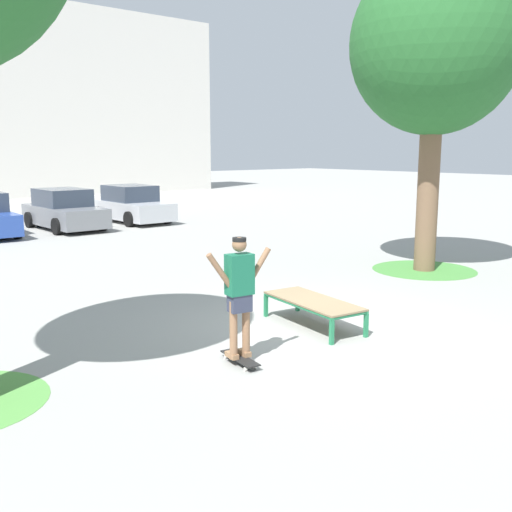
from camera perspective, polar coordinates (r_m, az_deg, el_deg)
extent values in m
plane|color=#999993|center=(10.15, 5.64, -6.74)|extent=(120.00, 120.00, 0.00)
cube|color=#237A4C|center=(10.63, 0.96, -4.84)|extent=(0.07, 0.07, 0.38)
cube|color=#237A4C|center=(11.01, 4.02, -4.32)|extent=(0.07, 0.07, 0.38)
cube|color=#237A4C|center=(9.20, 7.27, -7.32)|extent=(0.07, 0.07, 0.38)
cube|color=#237A4C|center=(9.65, 10.51, -6.59)|extent=(0.07, 0.07, 0.38)
cylinder|color=#237A4C|center=(9.84, 3.89, -4.80)|extent=(0.31, 1.89, 0.05)
cylinder|color=#237A4C|center=(10.26, 7.07, -4.23)|extent=(0.31, 1.89, 0.05)
cylinder|color=#237A4C|center=(10.76, 2.52, -3.47)|extent=(0.76, 0.15, 0.05)
cylinder|color=#237A4C|center=(9.36, 8.97, -5.69)|extent=(0.76, 0.15, 0.05)
cube|color=#847051|center=(10.03, 5.52, -4.29)|extent=(1.01, 1.99, 0.03)
cube|color=black|center=(8.39, -1.55, -9.75)|extent=(0.31, 0.82, 0.02)
cylinder|color=silver|center=(8.61, -2.94, -9.64)|extent=(0.04, 0.06, 0.06)
cylinder|color=silver|center=(8.68, -2.06, -9.47)|extent=(0.04, 0.06, 0.06)
cylinder|color=silver|center=(8.15, -1.01, -10.79)|extent=(0.04, 0.06, 0.06)
cylinder|color=silver|center=(8.22, -0.10, -10.60)|extent=(0.04, 0.06, 0.06)
cylinder|color=#8E6647|center=(8.21, -2.18, -7.13)|extent=(0.11, 0.11, 0.82)
cube|color=#99704C|center=(8.37, -2.33, -9.49)|extent=(0.13, 0.25, 0.07)
cylinder|color=#8E6647|center=(8.31, -0.97, -6.92)|extent=(0.11, 0.11, 0.82)
cube|color=#99704C|center=(8.47, -1.13, -9.26)|extent=(0.13, 0.25, 0.07)
cube|color=#33384C|center=(8.16, -1.58, -4.52)|extent=(0.33, 0.24, 0.24)
cube|color=#196647|center=(8.07, -1.59, -1.77)|extent=(0.39, 0.27, 0.56)
cylinder|color=#8E6647|center=(7.91, -3.48, -1.46)|extent=(0.41, 0.14, 0.52)
cylinder|color=#8E6647|center=(8.20, 0.22, -1.01)|extent=(0.41, 0.14, 0.52)
sphere|color=#8E6647|center=(7.99, -1.61, 1.11)|extent=(0.20, 0.20, 0.20)
cylinder|color=black|center=(7.98, -1.61, 1.61)|extent=(0.19, 0.19, 0.05)
cylinder|color=brown|center=(15.06, 16.15, 5.56)|extent=(0.51, 0.51, 3.67)
ellipsoid|color=#235B28|center=(15.21, 16.84, 18.89)|extent=(3.97, 3.97, 4.17)
cylinder|color=#47893D|center=(15.31, 15.81, -1.27)|extent=(2.53, 2.53, 0.01)
cylinder|color=black|center=(21.40, -21.95, 2.36)|extent=(0.24, 0.61, 0.60)
cube|color=slate|center=(23.31, -17.87, 3.72)|extent=(1.76, 4.22, 0.70)
cube|color=#2D3847|center=(23.39, -18.10, 5.37)|extent=(1.59, 2.12, 0.64)
cylinder|color=black|center=(22.50, -14.55, 3.13)|extent=(0.23, 0.60, 0.60)
cylinder|color=black|center=(21.81, -18.55, 2.71)|extent=(0.23, 0.60, 0.60)
cylinder|color=black|center=(24.85, -17.21, 3.64)|extent=(0.23, 0.60, 0.60)
cylinder|color=black|center=(24.23, -20.90, 3.27)|extent=(0.23, 0.60, 0.60)
cube|color=#B7BABF|center=(24.89, -11.80, 4.38)|extent=(1.75, 4.22, 0.70)
cube|color=#2D3847|center=(24.96, -12.02, 5.93)|extent=(1.58, 2.12, 0.64)
cylinder|color=black|center=(24.22, -8.52, 3.82)|extent=(0.23, 0.60, 0.60)
cylinder|color=black|center=(23.37, -12.06, 3.48)|extent=(0.23, 0.60, 0.60)
cylinder|color=black|center=(26.45, -11.53, 4.26)|extent=(0.23, 0.60, 0.60)
cylinder|color=black|center=(25.67, -14.85, 3.95)|extent=(0.23, 0.60, 0.60)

